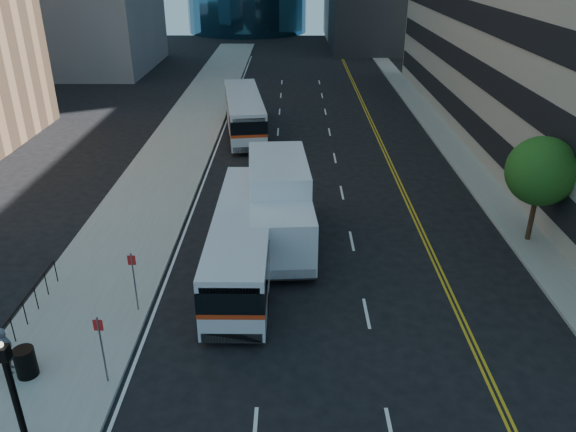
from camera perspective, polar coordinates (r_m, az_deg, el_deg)
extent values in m
plane|color=black|center=(20.74, 7.25, -12.97)|extent=(160.00, 160.00, 0.00)
cube|color=gray|center=(43.79, -10.34, 8.13)|extent=(5.00, 90.00, 0.15)
cube|color=gray|center=(44.54, 15.40, 7.92)|extent=(2.00, 90.00, 0.15)
cylinder|color=#332114|center=(29.09, 23.50, -0.22)|extent=(0.24, 0.24, 2.20)
sphere|color=#144615|center=(28.22, 24.34, 4.18)|extent=(3.20, 3.20, 3.20)
cylinder|color=black|center=(16.04, -25.32, -18.84)|extent=(0.16, 0.16, 4.20)
cube|color=black|center=(14.63, -27.00, -12.31)|extent=(0.28, 0.28, 0.36)
cube|color=silver|center=(24.56, -4.50, -3.89)|extent=(2.40, 10.92, 1.00)
cube|color=red|center=(24.27, -4.55, -2.67)|extent=(2.42, 10.94, 0.20)
cube|color=black|center=(24.04, -4.59, -1.62)|extent=(2.42, 10.94, 0.82)
cube|color=silver|center=(23.74, -4.64, -0.15)|extent=(2.40, 10.92, 0.45)
cylinder|color=black|center=(22.11, -7.93, -8.84)|extent=(0.28, 0.91, 0.91)
cylinder|color=black|center=(21.90, -2.36, -8.94)|extent=(0.28, 0.91, 0.91)
cylinder|color=black|center=(27.39, -6.20, -1.54)|extent=(0.28, 0.91, 0.91)
cylinder|color=black|center=(27.22, -1.75, -1.57)|extent=(0.28, 0.91, 0.91)
cube|color=silver|center=(43.70, -4.45, 9.50)|extent=(4.03, 11.64, 1.05)
cube|color=red|center=(43.54, -4.47, 10.28)|extent=(4.05, 11.66, 0.21)
cube|color=black|center=(43.40, -4.50, 10.95)|extent=(4.05, 11.66, 0.86)
cube|color=silver|center=(43.23, -4.53, 11.87)|extent=(4.03, 11.64, 0.48)
cylinder|color=black|center=(40.50, -5.71, 7.59)|extent=(0.41, 0.98, 0.95)
cylinder|color=black|center=(40.62, -2.54, 7.75)|extent=(0.41, 0.98, 0.95)
cylinder|color=black|center=(46.69, -6.05, 10.00)|extent=(0.41, 0.98, 0.95)
cylinder|color=black|center=(46.80, -3.28, 10.13)|extent=(0.41, 0.98, 0.95)
cube|color=silver|center=(23.90, -0.54, -2.39)|extent=(2.91, 2.70, 2.40)
cube|color=black|center=(22.72, -0.39, -2.65)|extent=(2.54, 0.24, 1.26)
cube|color=silver|center=(27.22, -1.01, 2.82)|extent=(3.12, 5.67, 2.97)
cube|color=black|center=(26.80, -0.85, -1.60)|extent=(2.67, 7.68, 0.29)
cylinder|color=black|center=(24.21, -3.47, -5.05)|extent=(0.40, 1.12, 1.10)
cylinder|color=black|center=(24.33, 2.46, -4.86)|extent=(0.40, 1.12, 1.10)
cylinder|color=black|center=(29.28, -3.57, 0.63)|extent=(0.40, 1.12, 1.10)
cylinder|color=black|center=(29.38, 1.32, 0.77)|extent=(0.40, 1.12, 1.10)
cylinder|color=black|center=(20.73, -25.11, -13.30)|extent=(0.91, 0.91, 1.03)
imported|color=#57585F|center=(20.96, -26.70, -12.05)|extent=(0.56, 0.71, 1.70)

